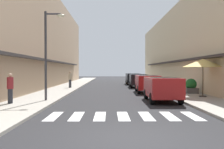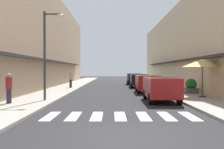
% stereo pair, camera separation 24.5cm
% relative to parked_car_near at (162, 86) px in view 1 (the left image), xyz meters
% --- Properties ---
extents(ground_plane, '(109.02, 109.02, 0.00)m').
position_rel_parked_car_near_xyz_m(ground_plane, '(-2.60, 11.31, -0.92)').
color(ground_plane, '#232326').
extents(sidewalk_left, '(2.87, 69.38, 0.12)m').
position_rel_parked_car_near_xyz_m(sidewalk_left, '(-7.69, 11.31, -0.86)').
color(sidewalk_left, '#9E998E').
rests_on(sidewalk_left, ground_plane).
extents(sidewalk_right, '(2.87, 69.38, 0.12)m').
position_rel_parked_car_near_xyz_m(sidewalk_right, '(2.48, 11.31, -0.86)').
color(sidewalk_right, '#9E998E').
rests_on(sidewalk_right, ground_plane).
extents(building_row_left, '(5.50, 46.60, 10.48)m').
position_rel_parked_car_near_xyz_m(building_row_left, '(-11.62, 12.78, 4.32)').
color(building_row_left, tan).
rests_on(building_row_left, ground_plane).
extents(building_row_right, '(5.50, 46.60, 8.91)m').
position_rel_parked_car_near_xyz_m(building_row_right, '(6.41, 12.78, 3.53)').
color(building_row_right, beige).
rests_on(building_row_right, ground_plane).
extents(crosswalk, '(6.15, 2.20, 0.01)m').
position_rel_parked_car_near_xyz_m(crosswalk, '(-2.60, -4.98, -0.91)').
color(crosswalk, silver).
rests_on(crosswalk, ground_plane).
extents(parked_car_near, '(1.86, 4.04, 1.47)m').
position_rel_parked_car_near_xyz_m(parked_car_near, '(0.00, 0.00, 0.00)').
color(parked_car_near, maroon).
rests_on(parked_car_near, ground_plane).
extents(parked_car_mid, '(1.91, 4.03, 1.47)m').
position_rel_parked_car_near_xyz_m(parked_car_mid, '(-0.00, 6.24, -0.00)').
color(parked_car_mid, maroon).
rests_on(parked_car_mid, ground_plane).
extents(parked_car_far, '(1.91, 4.30, 1.47)m').
position_rel_parked_car_near_xyz_m(parked_car_far, '(0.00, 13.11, 0.00)').
color(parked_car_far, black).
rests_on(parked_car_far, ground_plane).
extents(parked_car_distant, '(1.82, 3.95, 1.47)m').
position_rel_parked_car_near_xyz_m(parked_car_distant, '(0.00, 19.24, -0.00)').
color(parked_car_distant, black).
rests_on(parked_car_distant, ground_plane).
extents(street_lamp, '(1.19, 0.28, 5.23)m').
position_rel_parked_car_near_xyz_m(street_lamp, '(-6.72, -0.18, 2.40)').
color(street_lamp, '#38383D').
rests_on(street_lamp, sidewalk_left).
extents(cafe_umbrella, '(2.75, 2.75, 2.53)m').
position_rel_parked_car_near_xyz_m(cafe_umbrella, '(3.09, 1.78, 1.44)').
color(cafe_umbrella, '#262626').
rests_on(cafe_umbrella, sidewalk_right).
extents(planter_midblock, '(0.91, 0.91, 1.13)m').
position_rel_parked_car_near_xyz_m(planter_midblock, '(3.10, 4.37, -0.28)').
color(planter_midblock, '#4C4C4C').
rests_on(planter_midblock, sidewalk_right).
extents(pedestrian_walking_near, '(0.34, 0.34, 1.61)m').
position_rel_parked_car_near_xyz_m(pedestrian_walking_near, '(-8.45, -1.67, 0.04)').
color(pedestrian_walking_near, '#282B33').
rests_on(pedestrian_walking_near, sidewalk_left).
extents(pedestrian_walking_far, '(0.34, 0.34, 1.67)m').
position_rel_parked_car_near_xyz_m(pedestrian_walking_far, '(-7.14, 11.04, 0.08)').
color(pedestrian_walking_far, '#282B33').
rests_on(pedestrian_walking_far, sidewalk_left).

